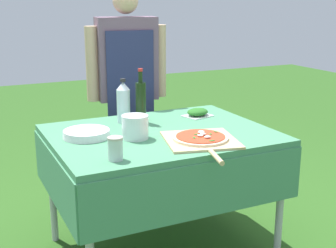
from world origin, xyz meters
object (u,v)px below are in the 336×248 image
object	(u,v)px
pizza_on_peel	(201,139)
plate_stack	(87,134)
herb_container	(198,113)
sauce_jar	(115,150)
person_cook	(127,80)
water_bottle	(123,102)
oil_bottle	(141,101)
mixing_tub	(135,127)
prep_table	(161,145)

from	to	relation	value
pizza_on_peel	plate_stack	size ratio (longest dim) A/B	2.29
herb_container	sauce_jar	distance (m)	0.92
person_cook	water_bottle	bearing A→B (deg)	73.22
person_cook	pizza_on_peel	world-z (taller)	person_cook
oil_bottle	sauce_jar	world-z (taller)	oil_bottle
pizza_on_peel	mixing_tub	xyz separation A→B (m)	(-0.28, 0.20, 0.05)
mixing_tub	plate_stack	size ratio (longest dim) A/B	0.56
person_cook	sauce_jar	bearing A→B (deg)	73.03
pizza_on_peel	water_bottle	distance (m)	0.59
pizza_on_peel	plate_stack	distance (m)	0.61
pizza_on_peel	sauce_jar	world-z (taller)	sauce_jar
pizza_on_peel	oil_bottle	size ratio (longest dim) A/B	1.78
herb_container	sauce_jar	xyz separation A→B (m)	(-0.74, -0.55, 0.02)
sauce_jar	person_cook	bearing A→B (deg)	66.53
water_bottle	pizza_on_peel	bearing A→B (deg)	-67.09
oil_bottle	sauce_jar	size ratio (longest dim) A/B	2.96
water_bottle	plate_stack	distance (m)	0.37
sauce_jar	mixing_tub	bearing A→B (deg)	53.24
pizza_on_peel	oil_bottle	xyz separation A→B (m)	(-0.13, 0.49, 0.12)
herb_container	oil_bottle	bearing A→B (deg)	177.53
oil_bottle	pizza_on_peel	bearing A→B (deg)	-74.81
plate_stack	prep_table	bearing A→B (deg)	-10.92
prep_table	water_bottle	bearing A→B (deg)	111.82
person_cook	plate_stack	size ratio (longest dim) A/B	6.05
plate_stack	herb_container	bearing A→B (deg)	10.66
person_cook	water_bottle	size ratio (longest dim) A/B	5.76
herb_container	water_bottle	bearing A→B (deg)	172.62
mixing_tub	plate_stack	bearing A→B (deg)	150.38
prep_table	water_bottle	size ratio (longest dim) A/B	4.60
sauce_jar	herb_container	bearing A→B (deg)	36.76
prep_table	plate_stack	world-z (taller)	plate_stack
water_bottle	mixing_tub	bearing A→B (deg)	-100.09
prep_table	mixing_tub	world-z (taller)	mixing_tub
person_cook	plate_stack	world-z (taller)	person_cook
person_cook	mixing_tub	bearing A→B (deg)	78.22
water_bottle	prep_table	bearing A→B (deg)	-68.18
person_cook	sauce_jar	world-z (taller)	person_cook
prep_table	herb_container	size ratio (longest dim) A/B	6.16
water_bottle	mixing_tub	xyz separation A→B (m)	(-0.06, -0.33, -0.06)
herb_container	prep_table	bearing A→B (deg)	-148.47
person_cook	oil_bottle	distance (m)	0.56
person_cook	herb_container	size ratio (longest dim) A/B	7.72
mixing_tub	plate_stack	xyz separation A→B (m)	(-0.23, 0.13, -0.04)
water_bottle	herb_container	world-z (taller)	water_bottle
person_cook	oil_bottle	size ratio (longest dim) A/B	4.71
herb_container	sauce_jar	size ratio (longest dim) A/B	1.80
water_bottle	plate_stack	bearing A→B (deg)	-144.68
prep_table	plate_stack	bearing A→B (deg)	169.08
person_cook	sauce_jar	distance (m)	1.22
person_cook	herb_container	distance (m)	0.63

